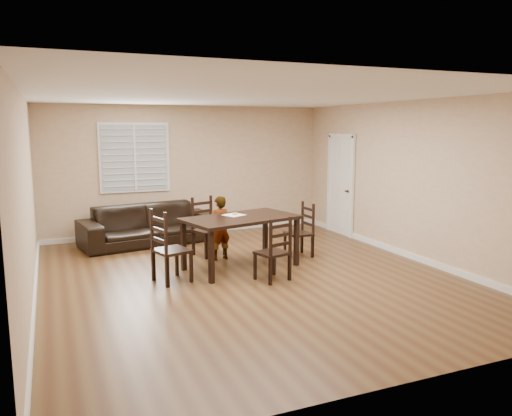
{
  "coord_description": "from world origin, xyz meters",
  "views": [
    {
      "loc": [
        -2.71,
        -6.79,
        2.24
      ],
      "look_at": [
        0.25,
        0.32,
        1.0
      ],
      "focal_mm": 35.0,
      "sensor_mm": 36.0,
      "label": 1
    }
  ],
  "objects_px": {
    "chair_left": "(164,250)",
    "donut": "(235,214)",
    "chair_near": "(204,228)",
    "dining_table": "(241,222)",
    "chair_far": "(277,253)",
    "chair_right": "(304,232)",
    "child": "(219,228)",
    "sofa": "(149,225)"
  },
  "relations": [
    {
      "from": "chair_near",
      "to": "chair_left",
      "type": "distance_m",
      "value": 1.76
    },
    {
      "from": "dining_table",
      "to": "chair_right",
      "type": "height_order",
      "value": "chair_right"
    },
    {
      "from": "chair_far",
      "to": "chair_right",
      "type": "distance_m",
      "value": 1.62
    },
    {
      "from": "dining_table",
      "to": "chair_near",
      "type": "bearing_deg",
      "value": 90.65
    },
    {
      "from": "chair_left",
      "to": "child",
      "type": "distance_m",
      "value": 1.51
    },
    {
      "from": "sofa",
      "to": "chair_near",
      "type": "bearing_deg",
      "value": -66.91
    },
    {
      "from": "child",
      "to": "sofa",
      "type": "bearing_deg",
      "value": -72.57
    },
    {
      "from": "chair_near",
      "to": "dining_table",
      "type": "bearing_deg",
      "value": -95.18
    },
    {
      "from": "chair_left",
      "to": "chair_right",
      "type": "height_order",
      "value": "chair_left"
    },
    {
      "from": "chair_left",
      "to": "child",
      "type": "relative_size",
      "value": 0.98
    },
    {
      "from": "dining_table",
      "to": "chair_left",
      "type": "xyz_separation_m",
      "value": [
        -1.32,
        -0.33,
        -0.26
      ]
    },
    {
      "from": "chair_far",
      "to": "chair_near",
      "type": "bearing_deg",
      "value": -91.99
    },
    {
      "from": "chair_far",
      "to": "child",
      "type": "distance_m",
      "value": 1.58
    },
    {
      "from": "child",
      "to": "donut",
      "type": "height_order",
      "value": "child"
    },
    {
      "from": "chair_near",
      "to": "chair_far",
      "type": "bearing_deg",
      "value": -95.34
    },
    {
      "from": "dining_table",
      "to": "chair_near",
      "type": "distance_m",
      "value": 1.16
    },
    {
      "from": "chair_right",
      "to": "child",
      "type": "height_order",
      "value": "child"
    },
    {
      "from": "dining_table",
      "to": "chair_right",
      "type": "bearing_deg",
      "value": -0.98
    },
    {
      "from": "chair_near",
      "to": "chair_right",
      "type": "relative_size",
      "value": 1.09
    },
    {
      "from": "child",
      "to": "sofa",
      "type": "distance_m",
      "value": 1.89
    },
    {
      "from": "chair_left",
      "to": "donut",
      "type": "bearing_deg",
      "value": -83.75
    },
    {
      "from": "chair_far",
      "to": "child",
      "type": "relative_size",
      "value": 0.87
    },
    {
      "from": "chair_right",
      "to": "sofa",
      "type": "height_order",
      "value": "chair_right"
    },
    {
      "from": "chair_far",
      "to": "chair_right",
      "type": "bearing_deg",
      "value": -148.26
    },
    {
      "from": "chair_near",
      "to": "chair_far",
      "type": "xyz_separation_m",
      "value": [
        0.51,
        -2.0,
        -0.03
      ]
    },
    {
      "from": "chair_near",
      "to": "chair_right",
      "type": "height_order",
      "value": "chair_near"
    },
    {
      "from": "chair_right",
      "to": "donut",
      "type": "xyz_separation_m",
      "value": [
        -1.33,
        -0.09,
        0.43
      ]
    },
    {
      "from": "dining_table",
      "to": "chair_far",
      "type": "relative_size",
      "value": 2.05
    },
    {
      "from": "child",
      "to": "donut",
      "type": "relative_size",
      "value": 11.81
    },
    {
      "from": "dining_table",
      "to": "sofa",
      "type": "bearing_deg",
      "value": 100.91
    },
    {
      "from": "chair_far",
      "to": "chair_left",
      "type": "relative_size",
      "value": 0.89
    },
    {
      "from": "chair_near",
      "to": "chair_left",
      "type": "xyz_separation_m",
      "value": [
        -1.04,
        -1.42,
        0.02
      ]
    },
    {
      "from": "chair_far",
      "to": "sofa",
      "type": "xyz_separation_m",
      "value": [
        -1.27,
        3.19,
        -0.06
      ]
    },
    {
      "from": "chair_far",
      "to": "donut",
      "type": "xyz_separation_m",
      "value": [
        -0.25,
        1.1,
        0.42
      ]
    },
    {
      "from": "chair_left",
      "to": "chair_near",
      "type": "bearing_deg",
      "value": -52.1
    },
    {
      "from": "chair_far",
      "to": "child",
      "type": "xyz_separation_m",
      "value": [
        -0.38,
        1.53,
        0.11
      ]
    },
    {
      "from": "chair_left",
      "to": "sofa",
      "type": "bearing_deg",
      "value": -21.92
    },
    {
      "from": "dining_table",
      "to": "chair_far",
      "type": "bearing_deg",
      "value": -89.69
    },
    {
      "from": "chair_left",
      "to": "sofa",
      "type": "relative_size",
      "value": 0.42
    },
    {
      "from": "chair_left",
      "to": "donut",
      "type": "relative_size",
      "value": 11.6
    },
    {
      "from": "sofa",
      "to": "child",
      "type": "bearing_deg",
      "value": -71.36
    },
    {
      "from": "chair_near",
      "to": "child",
      "type": "distance_m",
      "value": 0.49
    }
  ]
}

